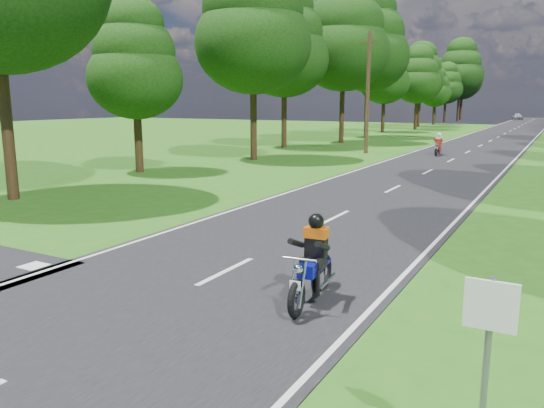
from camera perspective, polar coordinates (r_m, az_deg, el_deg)
The scene contains 9 objects.
ground at distance 9.63m, azimuth -11.76°, elevation -10.46°, with size 160.00×160.00×0.00m, color #245D15.
main_road at distance 57.15m, azimuth 23.16°, elevation 6.64°, with size 7.00×140.00×0.02m, color black.
road_markings at distance 55.30m, azimuth 22.81°, elevation 6.57°, with size 7.40×140.00×0.01m.
treeline at distance 67.12m, azimuth 25.91°, elevation 14.01°, with size 40.00×115.35×14.78m.
telegraph_pole at distance 36.73m, azimuth 10.26°, elevation 11.75°, with size 1.20×0.26×8.00m.
road_sign at distance 5.20m, azimuth 22.16°, elevation -14.21°, with size 0.45×0.07×2.00m.
rider_near_blue at distance 9.27m, azimuth 4.32°, elevation -5.91°, with size 0.62×1.86×1.55m, color #0D138F, non-canonical shape.
rider_far_red at distance 36.20m, azimuth 17.46°, elevation 6.17°, with size 0.58×1.75×1.46m, color #B8280E, non-canonical shape.
distant_car at distance 110.61m, azimuth 24.88°, elevation 8.54°, with size 1.52×3.77×1.28m, color silver.
Camera 1 is at (5.94, -6.73, 3.49)m, focal length 35.00 mm.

